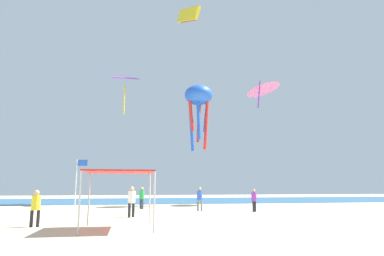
% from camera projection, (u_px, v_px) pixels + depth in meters
% --- Properties ---
extents(ground, '(110.00, 110.00, 0.10)m').
position_uv_depth(ground, '(216.00, 229.00, 15.33)').
color(ground, beige).
extents(ocean_strip, '(110.00, 18.22, 0.03)m').
position_uv_depth(ocean_strip, '(160.00, 200.00, 43.27)').
color(ocean_strip, '#28608C').
rests_on(ocean_strip, ground).
extents(canopy_tent, '(2.87, 3.16, 2.46)m').
position_uv_depth(canopy_tent, '(120.00, 174.00, 14.88)').
color(canopy_tent, '#B2B2B7').
rests_on(canopy_tent, ground).
extents(person_near_tent, '(0.43, 0.43, 1.79)m').
position_uv_depth(person_near_tent, '(132.00, 199.00, 20.38)').
color(person_near_tent, black).
rests_on(person_near_tent, ground).
extents(person_leftmost, '(0.41, 0.43, 1.74)m').
position_uv_depth(person_leftmost, '(142.00, 196.00, 27.54)').
color(person_leftmost, '#33384C').
rests_on(person_leftmost, ground).
extents(person_central, '(0.41, 0.41, 1.73)m').
position_uv_depth(person_central, '(200.00, 197.00, 25.42)').
color(person_central, slate).
rests_on(person_central, ground).
extents(person_rightmost, '(0.44, 0.39, 1.64)m').
position_uv_depth(person_rightmost, '(36.00, 205.00, 15.59)').
color(person_rightmost, black).
rests_on(person_rightmost, ground).
extents(person_far_shore, '(0.38, 0.38, 1.60)m').
position_uv_depth(person_far_shore, '(254.00, 198.00, 24.64)').
color(person_far_shore, black).
rests_on(person_far_shore, ground).
extents(banner_flag, '(0.61, 0.06, 3.32)m').
position_uv_depth(banner_flag, '(77.00, 182.00, 19.76)').
color(banner_flag, silver).
rests_on(banner_flag, ground).
extents(kite_delta_pink, '(5.08, 5.07, 3.43)m').
position_uv_depth(kite_delta_pink, '(262.00, 87.00, 36.93)').
color(kite_delta_pink, pink).
extents(kite_octopus_blue, '(3.48, 3.48, 6.51)m').
position_uv_depth(kite_octopus_blue, '(199.00, 98.00, 34.10)').
color(kite_octopus_blue, blue).
extents(kite_diamond_purple, '(3.22, 3.09, 4.66)m').
position_uv_depth(kite_diamond_purple, '(125.00, 80.00, 37.94)').
color(kite_diamond_purple, purple).
extents(kite_parafoil_yellow, '(2.08, 5.15, 3.25)m').
position_uv_depth(kite_parafoil_yellow, '(188.00, 15.00, 40.99)').
color(kite_parafoil_yellow, yellow).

